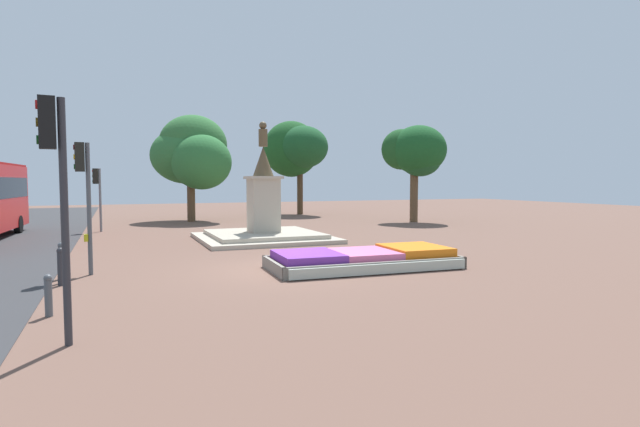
# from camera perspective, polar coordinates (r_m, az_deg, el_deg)

# --- Properties ---
(ground_plane) EXTENTS (95.59, 95.59, 0.00)m
(ground_plane) POSITION_cam_1_polar(r_m,az_deg,el_deg) (14.93, -4.18, -6.44)
(ground_plane) COLOR brown
(flower_planter) EXTENTS (5.83, 2.77, 0.59)m
(flower_planter) POSITION_cam_1_polar(r_m,az_deg,el_deg) (15.24, 5.17, -5.26)
(flower_planter) COLOR #38281C
(flower_planter) RESTS_ON ground_plane
(statue_monument) EXTENTS (5.66, 5.66, 5.28)m
(statue_monument) POSITION_cam_1_polar(r_m,az_deg,el_deg) (22.51, -6.46, -0.84)
(statue_monument) COLOR #B4AA96
(statue_monument) RESTS_ON ground_plane
(traffic_light_near_crossing) EXTENTS (0.42, 0.30, 3.92)m
(traffic_light_near_crossing) POSITION_cam_1_polar(r_m,az_deg,el_deg) (8.80, -27.95, 4.01)
(traffic_light_near_crossing) COLOR #2D2D33
(traffic_light_near_crossing) RESTS_ON ground_plane
(traffic_light_mid_block) EXTENTS (0.42, 0.30, 3.69)m
(traffic_light_mid_block) POSITION_cam_1_polar(r_m,az_deg,el_deg) (15.29, -25.35, 3.03)
(traffic_light_mid_block) COLOR #4C5156
(traffic_light_mid_block) RESTS_ON ground_plane
(traffic_light_far_corner) EXTENTS (0.42, 0.31, 3.30)m
(traffic_light_far_corner) POSITION_cam_1_polar(r_m,az_deg,el_deg) (28.43, -24.07, 2.75)
(traffic_light_far_corner) COLOR slate
(traffic_light_far_corner) RESTS_ON ground_plane
(kerb_bollard_south) EXTENTS (0.15, 0.15, 0.83)m
(kerb_bollard_south) POSITION_cam_1_polar(r_m,az_deg,el_deg) (11.11, -28.62, -8.10)
(kerb_bollard_south) COLOR #4C5156
(kerb_bollard_south) RESTS_ON ground_plane
(kerb_bollard_mid_a) EXTENTS (0.17, 0.17, 0.97)m
(kerb_bollard_mid_a) POSITION_cam_1_polar(r_m,az_deg,el_deg) (14.19, -27.52, -5.29)
(kerb_bollard_mid_a) COLOR #2D2D33
(kerb_bollard_mid_a) RESTS_ON ground_plane
(kerb_bollard_mid_b) EXTENTS (0.17, 0.17, 1.00)m
(kerb_bollard_mid_b) POSITION_cam_1_polar(r_m,az_deg,el_deg) (15.11, -27.43, -4.71)
(kerb_bollard_mid_b) COLOR #4C5156
(kerb_bollard_mid_b) RESTS_ON ground_plane
(park_tree_far_left) EXTENTS (4.84, 5.19, 7.46)m
(park_tree_far_left) POSITION_cam_1_polar(r_m,az_deg,el_deg) (40.07, -2.76, 7.43)
(park_tree_far_left) COLOR #4C3823
(park_tree_far_left) RESTS_ON ground_plane
(park_tree_behind_statue) EXTENTS (3.90, 3.83, 6.23)m
(park_tree_behind_statue) POSITION_cam_1_polar(r_m,az_deg,el_deg) (33.01, 10.80, 6.90)
(park_tree_behind_statue) COLOR brown
(park_tree_behind_statue) RESTS_ON ground_plane
(park_tree_far_right) EXTENTS (5.02, 5.78, 7.05)m
(park_tree_far_right) POSITION_cam_1_polar(r_m,az_deg,el_deg) (34.27, -14.33, 6.65)
(park_tree_far_right) COLOR brown
(park_tree_far_right) RESTS_ON ground_plane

